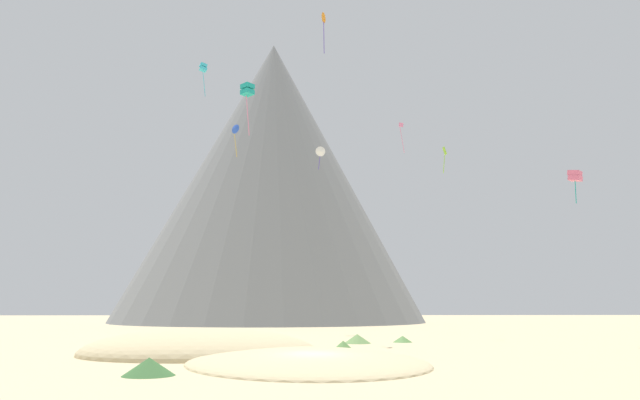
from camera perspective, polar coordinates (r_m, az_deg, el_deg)
ground_plane at (r=34.64m, az=-0.78°, el=-16.25°), size 400.00×400.00×0.00m
dune_foreground_left at (r=37.25m, az=-1.37°, el=-15.84°), size 18.11×21.40×1.67m
dune_foreground_right at (r=45.39m, az=-11.77°, el=-14.66°), size 18.27×15.51×3.83m
bush_near_left at (r=56.87m, az=3.70°, el=-13.52°), size 2.79×2.79×0.88m
bush_near_right at (r=59.07m, az=8.16°, el=-13.44°), size 2.67×2.67×0.63m
bush_ridge_crest at (r=44.97m, az=2.30°, el=-14.30°), size 3.08×3.08×0.95m
bush_low_patch at (r=31.96m, az=-16.53°, el=-15.50°), size 3.69×3.69×0.91m
bush_far_right at (r=52.47m, az=-8.58°, el=-13.84°), size 1.35×1.35×0.59m
bush_far_left at (r=56.37m, az=-4.55°, el=-13.53°), size 3.40×3.40×0.88m
rock_massif at (r=136.85m, az=-4.78°, el=1.57°), size 87.98×87.98×67.10m
kite_white_mid at (r=83.46m, az=0.05°, el=4.79°), size 1.47×0.59×3.42m
kite_teal_mid at (r=60.45m, az=-7.18°, el=10.71°), size 1.53×1.53×5.47m
kite_rainbow_mid at (r=62.71m, az=23.88°, el=2.18°), size 1.58×1.58×3.35m
kite_cyan_high at (r=96.66m, az=-11.46°, el=12.68°), size 1.45×1.41×5.53m
kite_blue_high at (r=90.61m, az=-8.39°, el=6.91°), size 1.46×1.23×5.31m
kite_lime_mid at (r=73.87m, az=12.19°, el=4.37°), size 0.56×0.55×3.40m
kite_pink_high at (r=96.92m, az=8.06°, el=6.68°), size 0.86×0.23×5.19m
kite_orange_high at (r=73.34m, az=0.28°, el=17.43°), size 0.80×1.28×5.15m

